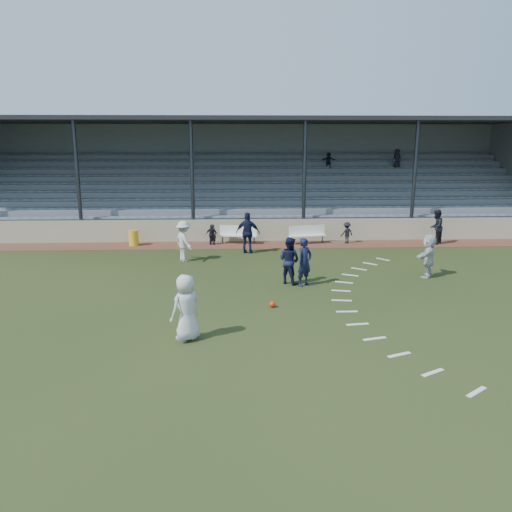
{
  "coord_description": "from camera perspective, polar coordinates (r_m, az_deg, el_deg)",
  "views": [
    {
      "loc": [
        -0.78,
        -15.2,
        5.51
      ],
      "look_at": [
        0.0,
        2.5,
        1.3
      ],
      "focal_mm": 35.0,
      "sensor_mm": 36.0,
      "label": 1
    }
  ],
  "objects": [
    {
      "name": "ground",
      "position": [
        16.19,
        0.39,
        -6.54
      ],
      "size": [
        90.0,
        90.0,
        0.0
      ],
      "primitive_type": "plane",
      "color": "#283315",
      "rests_on": "ground"
    },
    {
      "name": "cinder_track",
      "position": [
        26.29,
        -0.77,
        1.29
      ],
      "size": [
        34.0,
        2.0,
        0.02
      ],
      "primitive_type": "cube",
      "color": "brown",
      "rests_on": "ground"
    },
    {
      "name": "retaining_wall",
      "position": [
        27.21,
        -0.84,
        2.97
      ],
      "size": [
        34.0,
        0.18,
        1.2
      ],
      "primitive_type": "cube",
      "color": "#B4A98B",
      "rests_on": "ground"
    },
    {
      "name": "bench_left",
      "position": [
        26.56,
        -2.05,
        2.67
      ],
      "size": [
        2.04,
        0.79,
        0.95
      ],
      "rotation": [
        0.0,
        0.0,
        -0.17
      ],
      "color": "white",
      "rests_on": "cinder_track"
    },
    {
      "name": "bench_right",
      "position": [
        26.64,
        5.87,
        2.64
      ],
      "size": [
        2.04,
        0.85,
        0.95
      ],
      "rotation": [
        0.0,
        0.0,
        0.21
      ],
      "color": "white",
      "rests_on": "cinder_track"
    },
    {
      "name": "trash_bin",
      "position": [
        26.79,
        -13.8,
        2.03
      ],
      "size": [
        0.5,
        0.5,
        0.8
      ],
      "primitive_type": "cylinder",
      "color": "yellow",
      "rests_on": "cinder_track"
    },
    {
      "name": "football",
      "position": [
        16.69,
        1.89,
        -5.53
      ],
      "size": [
        0.21,
        0.21,
        0.21
      ],
      "primitive_type": "sphere",
      "color": "red",
      "rests_on": "ground"
    },
    {
      "name": "player_white_lead",
      "position": [
        13.96,
        -7.99,
        -5.87
      ],
      "size": [
        1.09,
        1.05,
        1.88
      ],
      "primitive_type": "imported",
      "rotation": [
        0.0,
        0.0,
        3.83
      ],
      "color": "silver",
      "rests_on": "ground"
    },
    {
      "name": "player_navy_lead",
      "position": [
        18.94,
        5.57,
        -0.7
      ],
      "size": [
        0.81,
        0.76,
        1.85
      ],
      "primitive_type": "imported",
      "rotation": [
        0.0,
        0.0,
        0.65
      ],
      "color": "black",
      "rests_on": "ground"
    },
    {
      "name": "player_navy_mid",
      "position": [
        19.22,
        3.82,
        -0.5
      ],
      "size": [
        1.12,
        1.1,
        1.82
      ],
      "primitive_type": "imported",
      "rotation": [
        0.0,
        0.0,
        2.45
      ],
      "color": "black",
      "rests_on": "ground"
    },
    {
      "name": "player_white_wing",
      "position": [
        22.9,
        -8.25,
        1.69
      ],
      "size": [
        1.23,
        1.38,
        1.86
      ],
      "primitive_type": "imported",
      "rotation": [
        0.0,
        0.0,
        2.15
      ],
      "color": "silver",
      "rests_on": "ground"
    },
    {
      "name": "player_navy_wing",
      "position": [
        24.26,
        -0.94,
        2.66
      ],
      "size": [
        1.24,
        0.68,
        2.01
      ],
      "primitive_type": "imported",
      "rotation": [
        0.0,
        0.0,
        2.97
      ],
      "color": "black",
      "rests_on": "ground"
    },
    {
      "name": "player_white_back",
      "position": [
        21.24,
        19.11,
        0.03
      ],
      "size": [
        1.4,
        1.62,
        1.76
      ],
      "primitive_type": "imported",
      "rotation": [
        0.0,
        0.0,
        4.06
      ],
      "color": "silver",
      "rests_on": "ground"
    },
    {
      "name": "official",
      "position": [
        27.98,
        19.89,
        3.15
      ],
      "size": [
        1.1,
        1.12,
        1.82
      ],
      "primitive_type": "imported",
      "rotation": [
        0.0,
        0.0,
        3.99
      ],
      "color": "black",
      "rests_on": "cinder_track"
    },
    {
      "name": "sub_left_near",
      "position": [
        26.32,
        -4.97,
        2.48
      ],
      "size": [
        0.42,
        0.3,
        1.08
      ],
      "primitive_type": "imported",
      "rotation": [
        0.0,
        0.0,
        3.04
      ],
      "color": "black",
      "rests_on": "cinder_track"
    },
    {
      "name": "sub_left_far",
      "position": [
        26.3,
        -5.08,
        2.46
      ],
      "size": [
        0.65,
        0.31,
        1.08
      ],
      "primitive_type": "imported",
      "rotation": [
        0.0,
        0.0,
        3.07
      ],
      "color": "black",
      "rests_on": "cinder_track"
    },
    {
      "name": "sub_right",
      "position": [
        26.99,
        10.33,
        2.64
      ],
      "size": [
        0.84,
        0.68,
        1.13
      ],
      "primitive_type": "imported",
      "rotation": [
        0.0,
        0.0,
        3.55
      ],
      "color": "black",
      "rests_on": "cinder_track"
    },
    {
      "name": "grandstand",
      "position": [
        31.64,
        -1.1,
        7.37
      ],
      "size": [
        34.6,
        9.0,
        6.61
      ],
      "color": "slate",
      "rests_on": "ground"
    },
    {
      "name": "penalty_arc",
      "position": [
        16.89,
        14.58,
        -6.1
      ],
      "size": [
        3.89,
        14.63,
        0.01
      ],
      "color": "white",
      "rests_on": "ground"
    }
  ]
}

